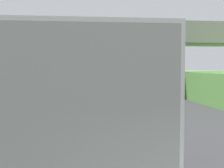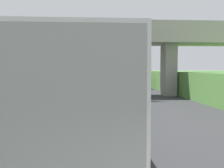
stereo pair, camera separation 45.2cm
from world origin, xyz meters
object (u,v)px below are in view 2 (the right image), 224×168
overhead_highway_sign (105,58)px  truck_blue (131,75)px  truck_black (89,75)px  truck_green (70,111)px  truck_silver (83,86)px

overhead_highway_sign → truck_blue: size_ratio=0.81×
truck_black → truck_blue: (6.59, -0.39, 0.00)m
overhead_highway_sign → truck_green: 19.00m
overhead_highway_sign → truck_black: size_ratio=0.81×
truck_black → truck_blue: size_ratio=1.00×
truck_blue → overhead_highway_sign: bearing=-106.0°
overhead_highway_sign → truck_black: 17.67m
truck_blue → truck_green: same height
truck_black → truck_green: same height
overhead_highway_sign → truck_silver: overhead_highway_sign is taller
overhead_highway_sign → truck_blue: overhead_highway_sign is taller
truck_silver → overhead_highway_sign: bearing=80.1°
truck_black → truck_silver: 27.16m
overhead_highway_sign → truck_black: overhead_highway_sign is taller
truck_silver → truck_black: bearing=90.0°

